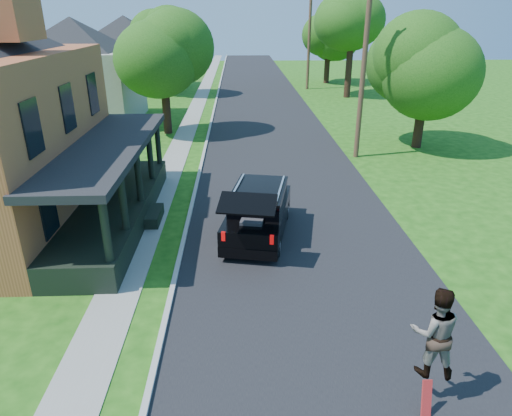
{
  "coord_description": "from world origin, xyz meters",
  "views": [
    {
      "loc": [
        -2.06,
        -10.16,
        7.45
      ],
      "look_at": [
        -1.55,
        3.0,
        1.79
      ],
      "focal_mm": 32.0,
      "sensor_mm": 36.0,
      "label": 1
    }
  ],
  "objects_px": {
    "tree_right_near": "(427,60)",
    "utility_pole_near": "(363,69)",
    "black_suv": "(258,212)",
    "skateboarder": "(435,332)"
  },
  "relations": [
    {
      "from": "tree_right_near",
      "to": "utility_pole_near",
      "type": "bearing_deg",
      "value": -155.0
    },
    {
      "from": "black_suv",
      "to": "utility_pole_near",
      "type": "height_order",
      "value": "utility_pole_near"
    },
    {
      "from": "skateboarder",
      "to": "tree_right_near",
      "type": "distance_m",
      "value": 20.59
    },
    {
      "from": "black_suv",
      "to": "tree_right_near",
      "type": "height_order",
      "value": "tree_right_near"
    },
    {
      "from": "black_suv",
      "to": "skateboarder",
      "type": "distance_m",
      "value": 8.38
    },
    {
      "from": "black_suv",
      "to": "utility_pole_near",
      "type": "bearing_deg",
      "value": 69.26
    },
    {
      "from": "tree_right_near",
      "to": "skateboarder",
      "type": "bearing_deg",
      "value": -109.59
    },
    {
      "from": "tree_right_near",
      "to": "utility_pole_near",
      "type": "distance_m",
      "value": 4.5
    },
    {
      "from": "black_suv",
      "to": "skateboarder",
      "type": "xyz_separation_m",
      "value": [
        3.16,
        -7.72,
        0.74
      ]
    },
    {
      "from": "skateboarder",
      "to": "utility_pole_near",
      "type": "height_order",
      "value": "utility_pole_near"
    }
  ]
}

